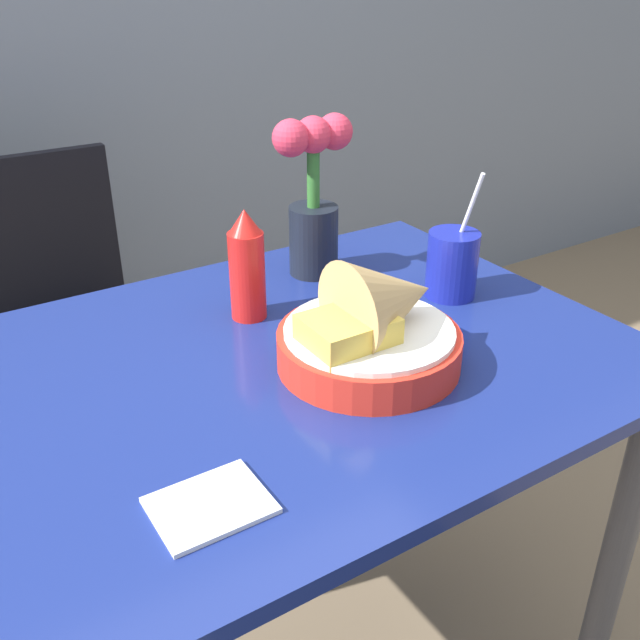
% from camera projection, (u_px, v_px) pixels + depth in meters
% --- Properties ---
extents(dining_table, '(1.02, 0.75, 0.74)m').
position_uv_depth(dining_table, '(286.00, 422.00, 1.10)').
color(dining_table, navy).
rests_on(dining_table, ground_plane).
extents(chair_far_window, '(0.40, 0.40, 0.86)m').
position_uv_depth(chair_far_window, '(52.00, 309.00, 1.68)').
color(chair_far_window, black).
rests_on(chair_far_window, ground_plane).
extents(food_basket, '(0.26, 0.26, 0.17)m').
position_uv_depth(food_basket, '(376.00, 327.00, 1.00)').
color(food_basket, red).
rests_on(food_basket, dining_table).
extents(ketchup_bottle, '(0.06, 0.06, 0.18)m').
position_uv_depth(ketchup_bottle, '(247.00, 266.00, 1.12)').
color(ketchup_bottle, red).
rests_on(ketchup_bottle, dining_table).
extents(drink_cup, '(0.09, 0.09, 0.23)m').
position_uv_depth(drink_cup, '(452.00, 266.00, 1.21)').
color(drink_cup, '#192399').
rests_on(drink_cup, dining_table).
extents(flower_vase, '(0.15, 0.09, 0.28)m').
position_uv_depth(flower_vase, '(313.00, 196.00, 1.25)').
color(flower_vase, black).
rests_on(flower_vase, dining_table).
extents(napkin, '(0.12, 0.10, 0.01)m').
position_uv_depth(napkin, '(210.00, 505.00, 0.76)').
color(napkin, white).
rests_on(napkin, dining_table).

